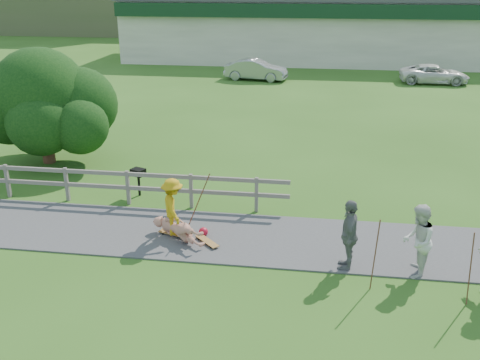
{
  "coord_description": "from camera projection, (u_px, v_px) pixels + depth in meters",
  "views": [
    {
      "loc": [
        3.62,
        -11.35,
        6.71
      ],
      "look_at": [
        1.69,
        2.0,
        1.5
      ],
      "focal_mm": 40.0,
      "sensor_mm": 36.0,
      "label": 1
    }
  ],
  "objects": [
    {
      "name": "ground",
      "position": [
        162.0,
        261.0,
        13.38
      ],
      "size": [
        260.0,
        260.0,
        0.0
      ],
      "primitive_type": "plane",
      "color": "#2D5718",
      "rests_on": "ground"
    },
    {
      "name": "path",
      "position": [
        177.0,
        233.0,
        14.76
      ],
      "size": [
        34.0,
        3.0,
        0.04
      ],
      "primitive_type": "cube",
      "color": "#3D3D40",
      "rests_on": "ground"
    },
    {
      "name": "fence",
      "position": [
        48.0,
        178.0,
        16.78
      ],
      "size": [
        15.05,
        0.1,
        1.1
      ],
      "color": "#615B55",
      "rests_on": "ground"
    },
    {
      "name": "strip_mall",
      "position": [
        325.0,
        28.0,
        44.18
      ],
      "size": [
        32.5,
        10.75,
        5.1
      ],
      "color": "#B9B3A2",
      "rests_on": "ground"
    },
    {
      "name": "skater_rider",
      "position": [
        173.0,
        210.0,
        14.33
      ],
      "size": [
        0.98,
        1.18,
        1.59
      ],
      "primitive_type": "imported",
      "rotation": [
        0.0,
        0.0,
        2.02
      ],
      "color": "#BD8E11",
      "rests_on": "ground"
    },
    {
      "name": "skater_fallen",
      "position": [
        179.0,
        230.0,
        14.29
      ],
      "size": [
        1.35,
        1.7,
        0.64
      ],
      "primitive_type": "imported",
      "rotation": [
        0.0,
        0.0,
        0.97
      ],
      "color": "tan",
      "rests_on": "ground"
    },
    {
      "name": "spectator_a",
      "position": [
        418.0,
        241.0,
        12.45
      ],
      "size": [
        0.86,
        1.0,
        1.8
      ],
      "primitive_type": "imported",
      "rotation": [
        0.0,
        0.0,
        4.49
      ],
      "color": "silver",
      "rests_on": "ground"
    },
    {
      "name": "spectator_b",
      "position": [
        349.0,
        235.0,
        12.74
      ],
      "size": [
        0.53,
        1.09,
        1.8
      ],
      "primitive_type": "imported",
      "rotation": [
        0.0,
        0.0,
        4.63
      ],
      "color": "slate",
      "rests_on": "ground"
    },
    {
      "name": "car_silver",
      "position": [
        256.0,
        70.0,
        36.01
      ],
      "size": [
        4.35,
        2.04,
        1.38
      ],
      "primitive_type": "imported",
      "rotation": [
        0.0,
        0.0,
        1.43
      ],
      "color": "#96979D",
      "rests_on": "ground"
    },
    {
      "name": "car_white",
      "position": [
        434.0,
        74.0,
        34.92
      ],
      "size": [
        4.4,
        2.08,
        1.22
      ],
      "primitive_type": "imported",
      "rotation": [
        0.0,
        0.0,
        1.56
      ],
      "color": "silver",
      "rests_on": "ground"
    },
    {
      "name": "tree",
      "position": [
        43.0,
        115.0,
        19.75
      ],
      "size": [
        5.66,
        5.66,
        3.68
      ],
      "primitive_type": null,
      "color": "black",
      "rests_on": "ground"
    },
    {
      "name": "bbq",
      "position": [
        139.0,
        182.0,
        17.19
      ],
      "size": [
        0.51,
        0.45,
        0.91
      ],
      "primitive_type": null,
      "rotation": [
        0.0,
        0.0,
        -0.37
      ],
      "color": "black",
      "rests_on": "ground"
    },
    {
      "name": "longboard_rider",
      "position": [
        174.0,
        235.0,
        14.6
      ],
      "size": [
        0.93,
        0.5,
        0.1
      ],
      "primitive_type": null,
      "rotation": [
        0.0,
        0.0,
        -0.33
      ],
      "color": "brown",
      "rests_on": "ground"
    },
    {
      "name": "longboard_fallen",
      "position": [
        207.0,
        243.0,
        14.19
      ],
      "size": [
        0.76,
        0.77,
        0.1
      ],
      "primitive_type": null,
      "rotation": [
        0.0,
        0.0,
        -0.79
      ],
      "color": "brown",
      "rests_on": "ground"
    },
    {
      "name": "helmet",
      "position": [
        203.0,
        232.0,
        14.6
      ],
      "size": [
        0.25,
        0.25,
        0.25
      ],
      "primitive_type": "sphere",
      "color": "#B31228",
      "rests_on": "ground"
    },
    {
      "name": "pole_rider",
      "position": [
        198.0,
        201.0,
        14.56
      ],
      "size": [
        0.03,
        0.03,
        1.89
      ],
      "primitive_type": "cylinder",
      "color": "brown",
      "rests_on": "ground"
    },
    {
      "name": "pole_spec_left",
      "position": [
        375.0,
        255.0,
        11.87
      ],
      "size": [
        0.03,
        0.03,
        1.76
      ],
      "primitive_type": "cylinder",
      "color": "brown",
      "rests_on": "ground"
    },
    {
      "name": "pole_spec_right",
      "position": [
        470.0,
        269.0,
        11.31
      ],
      "size": [
        0.03,
        0.03,
        1.74
      ],
      "primitive_type": "cylinder",
      "color": "brown",
      "rests_on": "ground"
    }
  ]
}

